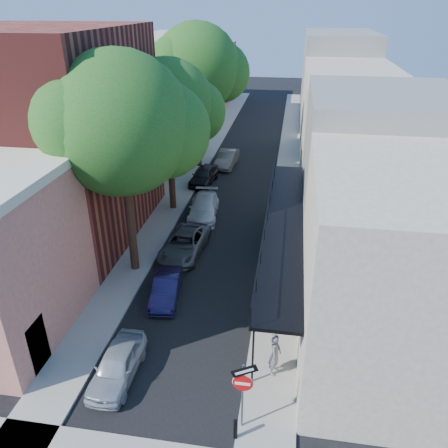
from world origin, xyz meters
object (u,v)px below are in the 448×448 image
at_px(parked_car_d, 204,208).
at_px(pedestrian, 275,354).
at_px(parked_car_b, 166,288).
at_px(parked_car_c, 185,244).
at_px(bollard, 236,429).
at_px(parked_car_f, 227,159).
at_px(oak_near, 131,126).
at_px(oak_mid, 174,108).
at_px(parked_car_a, 117,365).
at_px(oak_far, 203,69).
at_px(parked_car_e, 204,175).
at_px(sign_post, 243,385).

xyz_separation_m(parked_car_d, pedestrian, (5.50, -13.47, 0.38)).
distance_m(parked_car_b, parked_car_c, 4.35).
relative_size(bollard, parked_car_c, 0.17).
bearing_deg(parked_car_f, oak_near, -92.28).
distance_m(oak_near, oak_mid, 8.01).
distance_m(oak_mid, parked_car_f, 11.42).
bearing_deg(parked_car_b, parked_car_a, -101.98).
height_order(oak_mid, oak_far, oak_far).
height_order(parked_car_c, pedestrian, pedestrian).
bearing_deg(parked_car_c, bollard, -64.43).
height_order(oak_mid, parked_car_d, oak_mid).
bearing_deg(parked_car_e, parked_car_d, -72.50).
bearing_deg(parked_car_f, parked_car_b, -85.77).
relative_size(oak_mid, parked_car_e, 2.51).
xyz_separation_m(bollard, oak_near, (-6.37, 9.76, 7.36)).
bearing_deg(parked_car_b, parked_car_f, 83.19).
bearing_deg(parked_car_d, parked_car_a, -97.00).
bearing_deg(bollard, parked_car_b, 121.21).
bearing_deg(parked_car_c, parked_car_e, 99.87).
distance_m(bollard, oak_mid, 19.96).
bearing_deg(oak_far, bollard, -76.65).
height_order(bollard, parked_car_c, parked_car_c).
distance_m(parked_car_a, parked_car_d, 14.54).
bearing_deg(parked_car_e, parked_car_b, -79.31).
height_order(parked_car_a, pedestrian, pedestrian).
distance_m(sign_post, parked_car_b, 8.31).
bearing_deg(parked_car_c, sign_post, -62.91).
xyz_separation_m(sign_post, oak_near, (-6.53, 9.29, 5.84)).
distance_m(parked_car_c, parked_car_f, 15.39).
height_order(bollard, oak_far, oak_far).
distance_m(parked_car_b, parked_car_d, 9.31).
bearing_deg(parked_car_c, parked_car_f, 93.80).
xyz_separation_m(sign_post, oak_far, (-6.51, 26.30, 6.22)).
bearing_deg(pedestrian, parked_car_a, 109.72).
distance_m(bollard, parked_car_f, 27.35).
bearing_deg(parked_car_b, pedestrian, -43.93).
height_order(oak_near, parked_car_e, oak_near).
bearing_deg(oak_mid, parked_car_a, -84.38).
bearing_deg(bollard, oak_mid, 109.90).
bearing_deg(parked_car_e, oak_mid, -93.38).
bearing_deg(parked_car_a, oak_near, 101.24).
bearing_deg(parked_car_d, parked_car_b, -95.14).
relative_size(sign_post, pedestrian, 1.61).
xyz_separation_m(oak_mid, pedestrian, (7.52, -14.63, -6.01)).
relative_size(parked_car_a, parked_car_c, 0.78).
xyz_separation_m(parked_car_c, parked_car_f, (0.13, 15.38, 0.05)).
distance_m(bollard, pedestrian, 3.33).
xyz_separation_m(oak_near, parked_car_c, (1.84, 1.85, -7.24)).
bearing_deg(oak_near, parked_car_a, -79.06).
relative_size(parked_car_b, parked_car_c, 0.76).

